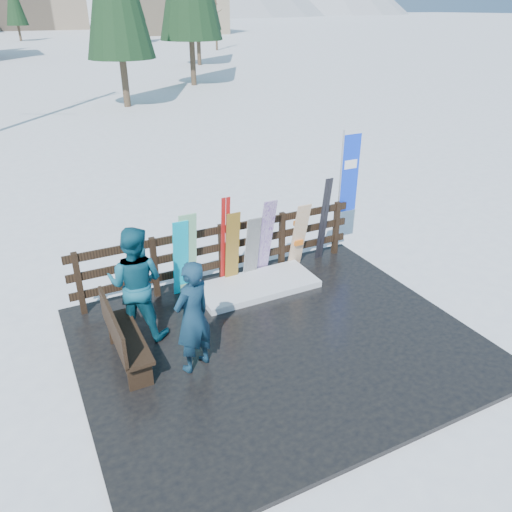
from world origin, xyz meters
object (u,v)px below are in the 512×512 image
snowboard_3 (266,238)px  person_back (136,283)px  snowboard_5 (299,236)px  person_front (193,317)px  bench (122,335)px  snowboard_1 (188,255)px  snowboard_0 (181,259)px  rental_flag (347,179)px  snowboard_4 (252,248)px  snowboard_2 (232,249)px

snowboard_3 → person_back: person_back is taller
snowboard_5 → person_front: bearing=-145.9°
bench → snowboard_1: bearing=43.6°
person_back → snowboard_3: bearing=-129.4°
person_back → person_front: bearing=146.4°
snowboard_3 → person_front: bearing=-137.8°
snowboard_0 → rental_flag: bearing=4.2°
rental_flag → person_back: rental_flag is taller
snowboard_0 → person_front: 2.06m
person_front → person_back: 1.27m
snowboard_5 → rental_flag: (1.26, 0.27, 0.91)m
snowboard_1 → snowboard_5: size_ratio=1.13×
snowboard_1 → rental_flag: rental_flag is taller
person_front → snowboard_1: bearing=-130.9°
snowboard_0 → snowboard_5: bearing=-0.0°
snowboard_3 → rental_flag: (2.00, 0.27, 0.80)m
snowboard_4 → person_front: size_ratio=0.77×
person_front → snowboard_3: bearing=-160.8°
bench → rental_flag: size_ratio=0.58×
snowboard_2 → snowboard_4: size_ratio=1.12×
snowboard_4 → bench: bearing=-152.3°
snowboard_5 → snowboard_4: bearing=180.0°
snowboard_0 → snowboard_2: size_ratio=1.03×
snowboard_4 → snowboard_5: (1.03, -0.00, 0.05)m
snowboard_2 → snowboard_4: bearing=0.0°
snowboard_5 → person_front: person_front is taller
snowboard_4 → person_front: bearing=-133.8°
snowboard_2 → snowboard_3: size_ratio=0.89×
snowboard_5 → snowboard_3: bearing=180.0°
snowboard_3 → person_front: size_ratio=0.96×
rental_flag → snowboard_4: bearing=-173.3°
person_back → snowboard_4: bearing=-127.5°
bench → snowboard_4: snowboard_4 is taller
rental_flag → snowboard_0: bearing=-175.8°
bench → snowboard_4: size_ratio=1.14×
bench → snowboard_1: snowboard_1 is taller
snowboard_5 → rental_flag: bearing=12.1°
snowboard_3 → snowboard_4: size_ratio=1.26×
snowboard_3 → snowboard_4: 0.33m
snowboard_3 → person_front: person_front is taller
bench → snowboard_0: 2.06m
snowboard_5 → snowboard_1: bearing=180.0°
snowboard_2 → person_front: size_ratio=0.86×
snowboard_1 → rental_flag: 3.66m
snowboard_0 → snowboard_3: bearing=0.0°
snowboard_2 → snowboard_3: bearing=0.0°
rental_flag → person_front: size_ratio=1.51×
bench → snowboard_3: bearing=25.4°
rental_flag → snowboard_5: bearing=-167.9°
bench → snowboard_3: snowboard_3 is taller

